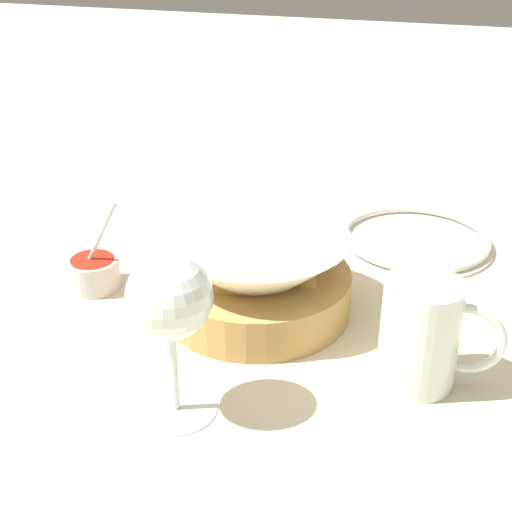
{
  "coord_description": "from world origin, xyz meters",
  "views": [
    {
      "loc": [
        0.17,
        -0.66,
        0.43
      ],
      "look_at": [
        -0.03,
        0.01,
        0.07
      ],
      "focal_mm": 50.0,
      "sensor_mm": 36.0,
      "label": 1
    }
  ],
  "objects": [
    {
      "name": "side_plate",
      "position": [
        0.13,
        0.23,
        0.01
      ],
      "size": [
        0.2,
        0.2,
        0.01
      ],
      "color": "silver",
      "rests_on": "ground_plane"
    },
    {
      "name": "wine_glass",
      "position": [
        -0.05,
        -0.18,
        0.11
      ],
      "size": [
        0.08,
        0.08,
        0.16
      ],
      "color": "silver",
      "rests_on": "ground_plane"
    },
    {
      "name": "beer_mug",
      "position": [
        0.16,
        -0.07,
        0.05
      ],
      "size": [
        0.12,
        0.08,
        0.11
      ],
      "color": "silver",
      "rests_on": "ground_plane"
    },
    {
      "name": "ground_plane",
      "position": [
        0.0,
        0.0,
        0.0
      ],
      "size": [
        4.0,
        4.0,
        0.0
      ],
      "primitive_type": "plane",
      "color": "beige"
    },
    {
      "name": "napkin",
      "position": [
        -0.12,
        0.18,
        0.0
      ],
      "size": [
        0.13,
        0.08,
        0.01
      ],
      "color": "#38608E",
      "rests_on": "ground_plane"
    },
    {
      "name": "sauce_cup",
      "position": [
        -0.23,
        -0.0,
        0.02
      ],
      "size": [
        0.07,
        0.06,
        0.12
      ],
      "color": "#B7B7BC",
      "rests_on": "ground_plane"
    },
    {
      "name": "food_basket",
      "position": [
        -0.03,
        0.01,
        0.04
      ],
      "size": [
        0.21,
        0.21,
        0.09
      ],
      "color": "#B2894C",
      "rests_on": "ground_plane"
    }
  ]
}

